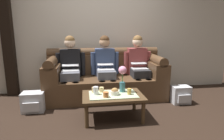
% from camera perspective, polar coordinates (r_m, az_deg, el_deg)
% --- Properties ---
extents(ground_plane, '(14.00, 14.00, 0.00)m').
position_cam_1_polar(ground_plane, '(2.86, 0.82, -15.66)').
color(ground_plane, black).
extents(back_wall_patterned, '(6.00, 0.12, 2.90)m').
position_cam_1_polar(back_wall_patterned, '(4.22, -2.95, 13.60)').
color(back_wall_patterned, beige).
rests_on(back_wall_patterned, ground_plane).
extents(timber_pillar, '(0.20, 0.20, 2.90)m').
position_cam_1_polar(timber_pillar, '(4.34, -29.05, 12.12)').
color(timber_pillar, black).
rests_on(timber_pillar, ground_plane).
extents(couch, '(2.28, 0.88, 0.96)m').
position_cam_1_polar(couch, '(3.81, -2.00, -2.58)').
color(couch, '#513823').
rests_on(couch, ground_plane).
extents(person_left, '(0.56, 0.67, 1.22)m').
position_cam_1_polar(person_left, '(3.73, -12.31, 1.38)').
color(person_left, '#595B66').
rests_on(person_left, ground_plane).
extents(person_middle, '(0.56, 0.67, 1.22)m').
position_cam_1_polar(person_middle, '(3.75, -2.02, 1.68)').
color(person_middle, '#595B66').
rests_on(person_middle, ground_plane).
extents(person_right, '(0.56, 0.67, 1.22)m').
position_cam_1_polar(person_right, '(3.88, 7.88, 1.92)').
color(person_right, '#232326').
rests_on(person_right, ground_plane).
extents(coffee_table, '(0.90, 0.59, 0.38)m').
position_cam_1_polar(coffee_table, '(2.89, 0.27, -8.27)').
color(coffee_table, '#47331E').
rests_on(coffee_table, ground_plane).
extents(flower_vase, '(0.12, 0.12, 0.40)m').
position_cam_1_polar(flower_vase, '(2.92, 3.16, -1.93)').
color(flower_vase, '#336672').
rests_on(flower_vase, coffee_table).
extents(snack_bowl, '(0.13, 0.13, 0.11)m').
position_cam_1_polar(snack_bowl, '(2.83, 0.84, -6.58)').
color(snack_bowl, silver).
rests_on(snack_bowl, coffee_table).
extents(cup_near_left, '(0.07, 0.07, 0.08)m').
position_cam_1_polar(cup_near_left, '(2.95, -3.16, -5.88)').
color(cup_near_left, '#DBB77A').
rests_on(cup_near_left, coffee_table).
extents(cup_near_right, '(0.08, 0.08, 0.12)m').
position_cam_1_polar(cup_near_right, '(2.85, -4.89, -6.15)').
color(cup_near_right, silver).
rests_on(cup_near_right, coffee_table).
extents(cup_far_center, '(0.07, 0.07, 0.08)m').
position_cam_1_polar(cup_far_center, '(2.94, -5.39, -5.91)').
color(cup_far_center, '#DBB77A').
rests_on(cup_far_center, coffee_table).
extents(cup_far_left, '(0.08, 0.08, 0.08)m').
position_cam_1_polar(cup_far_left, '(2.73, -1.84, -7.36)').
color(cup_far_left, '#B26633').
rests_on(cup_far_left, coffee_table).
extents(cup_far_right, '(0.06, 0.06, 0.09)m').
position_cam_1_polar(cup_far_right, '(2.86, 5.18, -6.39)').
color(cup_far_right, gold).
rests_on(cup_far_right, coffee_table).
extents(backpack_right, '(0.33, 0.26, 0.32)m').
position_cam_1_polar(backpack_right, '(3.73, 19.91, -7.04)').
color(backpack_right, '#B7B7BC').
rests_on(backpack_right, ground_plane).
extents(backpack_left, '(0.35, 0.29, 0.33)m').
position_cam_1_polar(backpack_left, '(3.43, -22.52, -8.88)').
color(backpack_left, '#B7B7BC').
rests_on(backpack_left, ground_plane).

